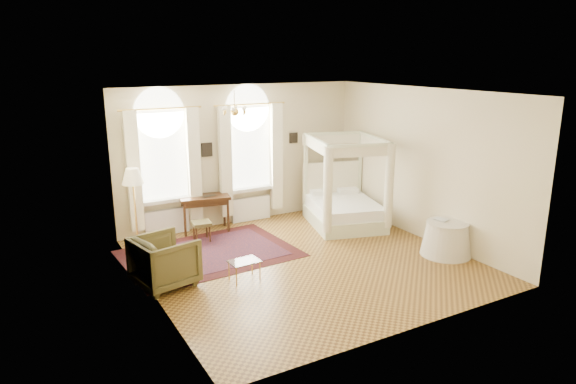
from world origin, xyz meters
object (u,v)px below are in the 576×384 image
at_px(armchair, 165,261).
at_px(coffee_table, 244,263).
at_px(canopy_bed, 344,206).
at_px(nightstand, 337,197).
at_px(writing_desk, 205,201).
at_px(floor_lamp, 133,180).
at_px(stool, 201,225).
at_px(side_table, 446,239).

height_order(armchair, coffee_table, armchair).
height_order(canopy_bed, nightstand, canopy_bed).
height_order(writing_desk, floor_lamp, floor_lamp).
bearing_deg(armchair, stool, -48.73).
relative_size(nightstand, writing_desk, 0.54).
relative_size(canopy_bed, stool, 5.15).
distance_m(coffee_table, floor_lamp, 3.07).
distance_m(canopy_bed, armchair, 4.85).
bearing_deg(floor_lamp, side_table, -32.37).
bearing_deg(stool, canopy_bed, -10.17).
bearing_deg(side_table, armchair, 165.66).
relative_size(nightstand, coffee_table, 1.17).
height_order(coffee_table, side_table, side_table).
relative_size(writing_desk, side_table, 1.19).
height_order(writing_desk, armchair, armchair).
height_order(nightstand, stool, nightstand).
distance_m(canopy_bed, writing_desk, 3.29).
bearing_deg(nightstand, canopy_bed, -117.37).
xyz_separation_m(nightstand, coffee_table, (-4.03, -2.91, 0.01)).
xyz_separation_m(canopy_bed, stool, (-3.37, 0.60, -0.11)).
relative_size(canopy_bed, writing_desk, 1.90).
height_order(writing_desk, coffee_table, writing_desk).
bearing_deg(canopy_bed, writing_desk, 158.37).
bearing_deg(floor_lamp, canopy_bed, -10.16).
relative_size(canopy_bed, armchair, 2.31).
bearing_deg(writing_desk, nightstand, 0.00).
bearing_deg(side_table, stool, 141.94).
relative_size(writing_desk, stool, 2.71).
height_order(writing_desk, stool, writing_desk).
height_order(nightstand, floor_lamp, floor_lamp).
xyz_separation_m(canopy_bed, nightstand, (0.63, 1.21, -0.15)).
distance_m(canopy_bed, coffee_table, 3.80).
relative_size(writing_desk, coffee_table, 2.17).
distance_m(coffee_table, side_table, 4.20).
bearing_deg(stool, nightstand, 8.64).
bearing_deg(stool, coffee_table, -90.81).
bearing_deg(armchair, writing_desk, -46.61).
height_order(stool, armchair, armchair).
relative_size(canopy_bed, nightstand, 3.51).
xyz_separation_m(nightstand, writing_desk, (-3.68, -0.00, 0.39)).
relative_size(coffee_table, floor_lamp, 0.32).
relative_size(armchair, floor_lamp, 0.57).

